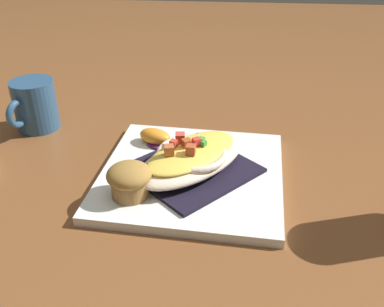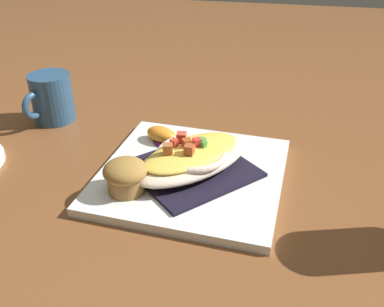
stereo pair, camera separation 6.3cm
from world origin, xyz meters
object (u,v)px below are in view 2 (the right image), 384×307
at_px(coffee_mug, 52,101).
at_px(gratin_dish, 192,156).
at_px(square_plate, 192,174).
at_px(orange_garnish, 162,136).
at_px(muffin, 126,175).

bearing_deg(coffee_mug, gratin_dish, -25.30).
relative_size(square_plate, orange_garnish, 3.91).
xyz_separation_m(muffin, orange_garnish, (0.01, 0.15, -0.02)).
height_order(muffin, orange_garnish, muffin).
xyz_separation_m(gratin_dish, muffin, (-0.08, -0.07, 0.00)).
relative_size(gratin_dish, coffee_mug, 2.01).
distance_m(gratin_dish, orange_garnish, 0.10).
distance_m(square_plate, gratin_dish, 0.03).
relative_size(muffin, coffee_mug, 0.57).
distance_m(square_plate, coffee_mug, 0.33).
bearing_deg(square_plate, orange_garnish, 130.81).
relative_size(gratin_dish, muffin, 3.51).
xyz_separation_m(orange_garnish, coffee_mug, (-0.23, 0.06, 0.02)).
xyz_separation_m(square_plate, coffee_mug, (-0.30, 0.14, 0.03)).
xyz_separation_m(square_plate, orange_garnish, (-0.07, 0.08, 0.02)).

